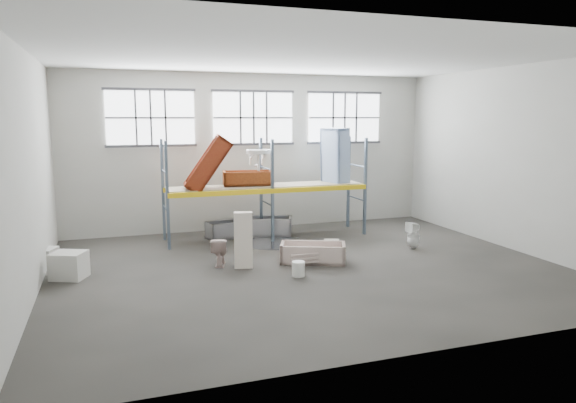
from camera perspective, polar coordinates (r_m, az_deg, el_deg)
name	(u,v)px	position (r m, az deg, el deg)	size (l,w,h in m)	color
floor	(308,269)	(12.99, 2.15, -7.32)	(12.00, 10.00, 0.10)	#45413B
ceiling	(309,54)	(12.54, 2.30, 15.63)	(12.00, 10.00, 0.10)	silver
wall_back	(253,152)	(17.31, -3.81, 5.36)	(12.00, 0.10, 5.00)	#A7A59B
wall_front	(432,194)	(8.04, 15.26, 0.75)	(12.00, 0.10, 5.00)	#9F9E93
wall_left	(26,174)	(11.79, -26.43, 2.69)	(0.10, 10.00, 5.00)	#B0AEA3
wall_right	(515,159)	(15.73, 23.33, 4.27)	(0.10, 10.00, 5.00)	#A3A197
window_left	(151,118)	(16.62, -14.60, 8.74)	(2.60, 0.04, 1.60)	white
window_mid	(253,118)	(17.16, -3.76, 9.01)	(2.60, 0.04, 1.60)	white
window_right	(344,118)	(18.26, 6.10, 8.98)	(2.60, 0.04, 1.60)	white
rack_upright_la	(167,196)	(14.76, -12.89, 0.60)	(0.08, 0.08, 3.00)	slate
rack_upright_lb	(163,190)	(15.94, -13.35, 1.20)	(0.08, 0.08, 3.00)	slate
rack_upright_ma	(272,191)	(15.35, -1.69, 1.15)	(0.08, 0.08, 3.00)	slate
rack_upright_mb	(261,186)	(16.49, -2.92, 1.70)	(0.08, 0.08, 3.00)	slate
rack_upright_ra	(365,187)	(16.48, 8.33, 1.61)	(0.08, 0.08, 3.00)	slate
rack_upright_rb	(349,182)	(17.55, 6.55, 2.10)	(0.08, 0.08, 3.00)	slate
rack_beam_front	(272,191)	(15.35, -1.69, 1.15)	(6.00, 0.10, 0.14)	yellow
rack_beam_back	(261,186)	(16.49, -2.92, 1.70)	(6.00, 0.10, 0.14)	yellow
shelf_deck	(267,186)	(15.91, -2.33, 1.72)	(5.90, 1.10, 0.03)	gray
wet_patch	(275,243)	(15.44, -1.44, -4.46)	(1.80, 1.80, 0.00)	black
bathtub_beige	(313,253)	(13.39, 2.70, -5.56)	(1.62, 0.76, 0.48)	beige
cistern_spare	(331,246)	(13.90, 4.69, -4.85)	(0.39, 0.19, 0.37)	beige
sink_in_tub	(313,255)	(13.52, 2.69, -5.74)	(0.43, 0.43, 0.15)	beige
toilet_beige	(220,251)	(13.18, -7.39, -5.35)	(0.39, 0.68, 0.70)	beige
cistern_tall	(243,240)	(12.86, -4.84, -4.15)	(0.44, 0.29, 1.36)	white
toilet_white	(413,235)	(15.11, 13.37, -3.55)	(0.34, 0.35, 0.75)	white
steel_tub_left	(229,229)	(16.19, -6.35, -2.99)	(1.34, 0.63, 0.49)	#ABADB4
steel_tub_right	(267,226)	(16.44, -2.29, -2.65)	(1.51, 0.71, 0.55)	#B6B8BF
rust_tub_flat	(248,178)	(15.86, -4.34, 2.55)	(1.47, 0.69, 0.41)	#953F18
rust_tub_tilted	(208,164)	(15.24, -8.62, 4.00)	(1.74, 0.82, 0.49)	maroon
sink_on_shelf	(259,169)	(15.60, -3.19, 3.47)	(0.71, 0.55, 0.63)	white
blue_tub_upright	(335,157)	(16.66, 5.10, 4.84)	(1.77, 0.83, 0.50)	#87A0CA
bucket	(298,269)	(12.24, 1.12, -7.28)	(0.29, 0.29, 0.34)	white
carton_near	(69,265)	(13.03, -22.56, -6.38)	(0.71, 0.61, 0.61)	beige
carton_far	(44,257)	(14.30, -24.85, -5.49)	(0.54, 0.54, 0.45)	beige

